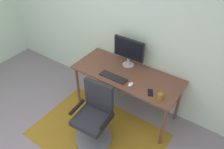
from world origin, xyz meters
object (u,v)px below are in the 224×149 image
object	(u,v)px
computer_mouse	(131,84)
coffee_cup	(160,97)
cell_phone	(150,93)
monitor	(129,50)
office_chair	(94,120)
desk	(127,77)
keyboard	(113,77)

from	to	relation	value
computer_mouse	coffee_cup	distance (m)	0.46
computer_mouse	cell_phone	distance (m)	0.30
monitor	office_chair	bearing A→B (deg)	-87.90
desk	monitor	world-z (taller)	monitor
keyboard	office_chair	bearing A→B (deg)	-85.04
desk	computer_mouse	world-z (taller)	computer_mouse
monitor	keyboard	world-z (taller)	monitor
coffee_cup	cell_phone	bearing A→B (deg)	164.36
keyboard	office_chair	world-z (taller)	office_chair
computer_mouse	office_chair	distance (m)	0.72
desk	cell_phone	size ratio (longest dim) A/B	11.89
monitor	keyboard	xyz separation A→B (m)	(-0.01, -0.40, -0.27)
computer_mouse	desk	bearing A→B (deg)	132.45
cell_phone	office_chair	xyz separation A→B (m)	(-0.55, -0.55, -0.39)
desk	coffee_cup	distance (m)	0.69
keyboard	cell_phone	world-z (taller)	keyboard
desk	keyboard	xyz separation A→B (m)	(-0.12, -0.19, 0.08)
monitor	coffee_cup	size ratio (longest dim) A/B	5.33
desk	cell_phone	bearing A→B (deg)	-20.77
office_chair	desk	bearing A→B (deg)	80.12
desk	computer_mouse	distance (m)	0.28
keyboard	desk	bearing A→B (deg)	58.67
cell_phone	keyboard	bearing A→B (deg)	152.38
keyboard	computer_mouse	xyz separation A→B (m)	(0.30, -0.01, 0.01)
desk	office_chair	bearing A→B (deg)	-95.43
monitor	keyboard	size ratio (longest dim) A/B	1.18
desk	office_chair	xyz separation A→B (m)	(-0.07, -0.73, -0.32)
keyboard	computer_mouse	world-z (taller)	computer_mouse
keyboard	coffee_cup	xyz separation A→B (m)	(0.76, -0.04, 0.04)
monitor	computer_mouse	bearing A→B (deg)	-54.76
office_chair	computer_mouse	bearing A→B (deg)	60.21
monitor	computer_mouse	distance (m)	0.56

